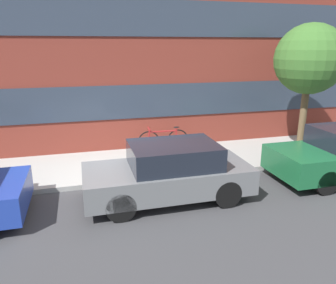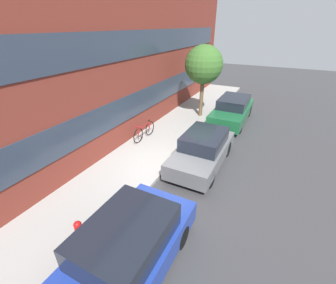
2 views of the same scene
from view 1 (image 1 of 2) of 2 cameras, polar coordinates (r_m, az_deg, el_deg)
ground_plane at (r=8.66m, az=-8.38°, el=-7.53°), size 56.00×56.00×0.00m
sidewalk_strip at (r=9.89m, az=-9.37°, el=-4.08°), size 28.00×2.71×0.13m
rowhouse_facade at (r=11.07m, az=-11.39°, el=18.41°), size 28.00×1.02×7.84m
parked_car_grey at (r=7.62m, az=0.20°, el=-5.27°), size 3.83×1.65×1.35m
bicycle at (r=10.75m, az=-0.83°, el=0.46°), size 1.69×0.44×0.82m
street_tree at (r=10.99m, az=23.45°, el=13.00°), size 2.10×2.10×4.03m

